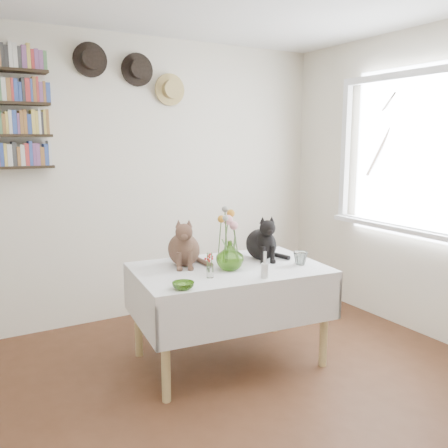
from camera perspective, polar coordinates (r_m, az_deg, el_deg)
room at (r=2.28m, az=5.88°, el=1.00°), size 4.08×4.58×2.58m
window at (r=4.21m, az=21.47°, el=6.52°), size 0.12×1.52×1.32m
dining_table at (r=3.44m, az=0.61°, el=-8.02°), size 1.42×1.00×0.71m
tabby_cat at (r=3.41m, az=-4.88°, el=-2.02°), size 0.34×0.38×0.36m
black_cat at (r=3.59m, az=4.49°, el=-1.47°), size 0.30×0.35×0.35m
flower_vase at (r=3.30m, az=0.71°, el=-3.79°), size 0.25×0.25×0.20m
green_bowl at (r=2.91m, az=-4.93°, el=-7.39°), size 0.17×0.17×0.04m
drinking_glass at (r=3.48m, az=9.18°, el=-4.10°), size 0.12×0.12×0.10m
candlestick at (r=3.13m, az=4.94°, el=-5.44°), size 0.05×0.05×0.18m
berry_jar at (r=3.12m, az=-1.70°, el=-5.00°), size 0.05×0.05×0.19m
porcelain_figurine at (r=3.51m, az=8.77°, el=-4.15°), size 0.04×0.04×0.08m
flower_bouquet at (r=3.26m, az=0.56°, el=0.34°), size 0.17×0.12×0.39m
wall_hats at (r=4.30m, az=-10.72°, el=17.40°), size 0.98×0.09×0.48m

